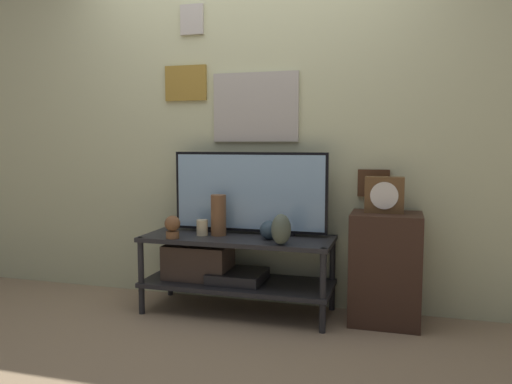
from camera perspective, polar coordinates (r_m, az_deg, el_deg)
The scene contains 11 objects.
ground_plane at distance 3.26m, azimuth -3.72°, elevation -15.07°, with size 12.00×12.00×0.00m, color #997F60.
wall_back at distance 3.61m, azimuth -0.66°, elevation 8.78°, with size 6.40×0.08×2.70m.
media_console at distance 3.46m, azimuth -3.77°, elevation -8.13°, with size 1.29×0.50×0.52m.
television at distance 3.43m, azimuth -0.75°, elevation -0.00°, with size 1.08×0.05×0.57m.
vase_round_glass at distance 3.26m, azimuth 1.52°, elevation -4.37°, with size 0.12×0.12×0.12m.
vase_urn_stoneware at distance 3.09m, azimuth 2.89°, elevation -4.29°, with size 0.12×0.13×0.19m.
vase_tall_ceramic at distance 3.40m, azimuth -4.31°, elevation -2.65°, with size 0.10×0.10×0.28m.
candle_jar at distance 3.42m, azimuth -6.17°, elevation -4.06°, with size 0.08×0.08×0.11m.
decorative_bust at distance 3.34m, azimuth -9.52°, elevation -3.87°, with size 0.10×0.10×0.15m.
side_table at distance 3.32m, azimuth 14.56°, elevation -8.43°, with size 0.44×0.36×0.71m.
mantel_clock at distance 3.26m, azimuth 14.47°, elevation -0.31°, with size 0.24×0.11×0.23m.
Camera 1 is at (1.04, -2.87, 1.15)m, focal length 35.00 mm.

